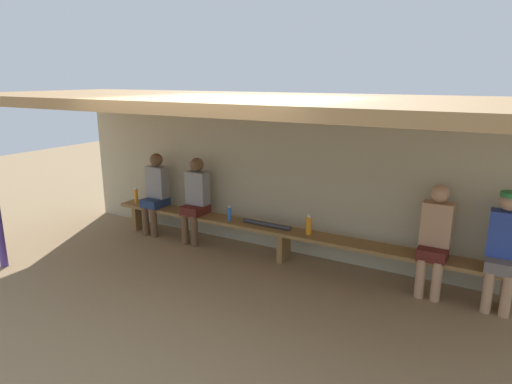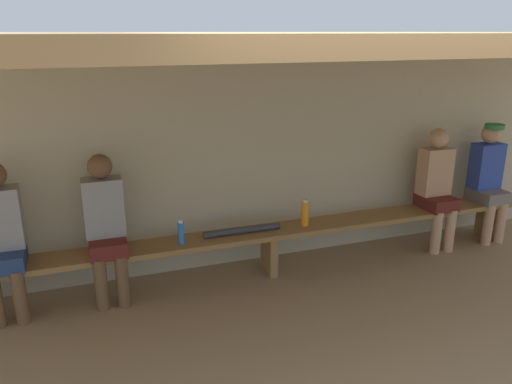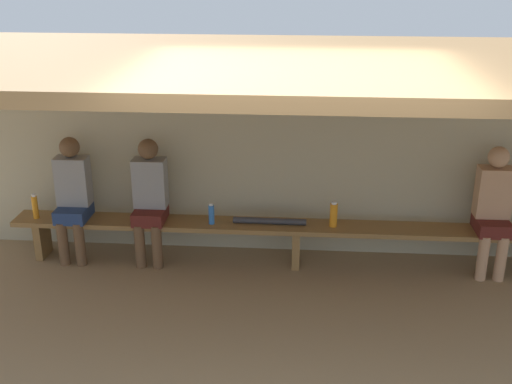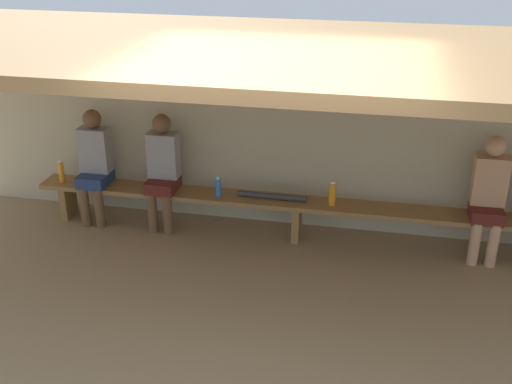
% 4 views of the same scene
% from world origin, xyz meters
% --- Properties ---
extents(ground_plane, '(24.00, 24.00, 0.00)m').
position_xyz_m(ground_plane, '(0.00, 0.00, 0.00)').
color(ground_plane, '#937754').
extents(back_wall, '(8.00, 0.20, 2.20)m').
position_xyz_m(back_wall, '(0.00, 2.00, 1.10)').
color(back_wall, '#B7AD8C').
rests_on(back_wall, ground).
extents(dugout_roof, '(8.00, 2.80, 0.12)m').
position_xyz_m(dugout_roof, '(0.00, 0.70, 2.26)').
color(dugout_roof, '#9E7547').
rests_on(dugout_roof, back_wall).
extents(bench, '(6.00, 0.36, 0.46)m').
position_xyz_m(bench, '(0.00, 1.55, 0.39)').
color(bench, olive).
rests_on(bench, ground).
extents(player_shirtless_tan, '(0.34, 0.42, 1.34)m').
position_xyz_m(player_shirtless_tan, '(1.97, 1.55, 0.73)').
color(player_shirtless_tan, '#591E19').
rests_on(player_shirtless_tan, ground).
extents(player_rightmost, '(0.34, 0.42, 1.34)m').
position_xyz_m(player_rightmost, '(-2.36, 1.55, 0.73)').
color(player_rightmost, navy).
rests_on(player_rightmost, ground).
extents(player_in_white, '(0.34, 0.42, 1.34)m').
position_xyz_m(player_in_white, '(-1.54, 1.55, 0.73)').
color(player_in_white, '#591E19').
rests_on(player_in_white, ground).
extents(water_bottle_green, '(0.06, 0.06, 0.27)m').
position_xyz_m(water_bottle_green, '(-2.77, 1.51, 0.59)').
color(water_bottle_green, orange).
rests_on(water_bottle_green, bench).
extents(water_bottle_orange, '(0.06, 0.06, 0.23)m').
position_xyz_m(water_bottle_orange, '(-0.88, 1.51, 0.57)').
color(water_bottle_orange, blue).
rests_on(water_bottle_orange, bench).
extents(water_bottle_clear, '(0.08, 0.08, 0.27)m').
position_xyz_m(water_bottle_clear, '(0.38, 1.54, 0.59)').
color(water_bottle_clear, orange).
rests_on(water_bottle_clear, bench).
extents(baseball_bat, '(0.77, 0.08, 0.07)m').
position_xyz_m(baseball_bat, '(-0.28, 1.55, 0.49)').
color(baseball_bat, '#333338').
rests_on(baseball_bat, bench).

